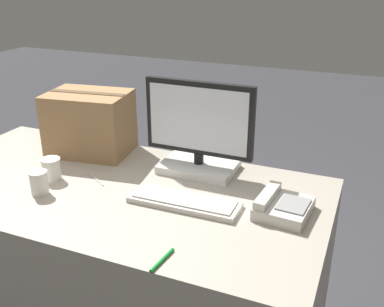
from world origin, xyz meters
name	(u,v)px	position (x,y,z in m)	size (l,w,h in m)	color
office_desk	(118,259)	(0.00, 0.00, 0.37)	(1.80, 0.90, 0.75)	#A89E8E
monitor	(199,136)	(0.28, 0.29, 0.91)	(0.50, 0.23, 0.41)	white
keyboard	(184,202)	(0.34, -0.02, 0.76)	(0.44, 0.15, 0.03)	beige
desk_phone	(282,207)	(0.71, 0.06, 0.77)	(0.21, 0.23, 0.08)	beige
paper_cup_left	(51,169)	(-0.28, -0.04, 0.80)	(0.08, 0.08, 0.10)	white
paper_cup_right	(39,182)	(-0.24, -0.17, 0.80)	(0.08, 0.08, 0.10)	white
spoon	(94,177)	(-0.12, 0.04, 0.75)	(0.14, 0.10, 0.00)	#B2B2B7
cardboard_box	(90,123)	(-0.30, 0.29, 0.90)	(0.42, 0.33, 0.31)	#9E754C
pen_marker	(162,260)	(0.43, -0.39, 0.75)	(0.03, 0.13, 0.01)	#198C33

